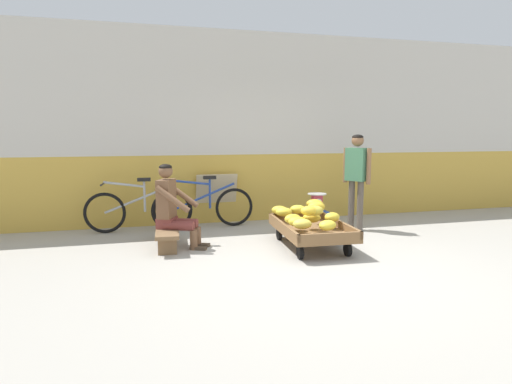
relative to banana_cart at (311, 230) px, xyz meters
The scene contains 12 objects.
ground_plane 0.95m from the banana_cart, 100.81° to the right, with size 80.00×80.00×0.00m, color #A39E93.
back_wall 2.55m from the banana_cart, 94.62° to the left, with size 16.00×0.30×3.27m.
banana_cart is the anchor object (origin of this frame).
banana_pile 0.23m from the banana_cart, 135.16° to the left, with size 0.89×1.43×0.26m.
low_bench 1.97m from the banana_cart, 164.22° to the left, with size 0.37×1.12×0.27m.
vendor_seated 1.91m from the banana_cart, 164.57° to the left, with size 0.74×0.62×1.14m.
plastic_crate 1.12m from the banana_cart, 63.49° to the left, with size 0.36×0.28×0.30m.
weighing_scale 1.14m from the banana_cart, 63.46° to the left, with size 0.30×0.30×0.29m.
bicycle_near_left 2.78m from the banana_cart, 145.25° to the left, with size 1.66×0.48×0.86m.
bicycle_far_left 2.03m from the banana_cart, 127.56° to the left, with size 1.66×0.48×0.86m.
sign_board 2.20m from the banana_cart, 116.33° to the left, with size 0.70×0.30×0.86m.
customer_adult 1.54m from the banana_cart, 36.98° to the left, with size 0.34×0.43×1.53m.
Camera 1 is at (-2.04, -4.51, 1.56)m, focal length 30.53 mm.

